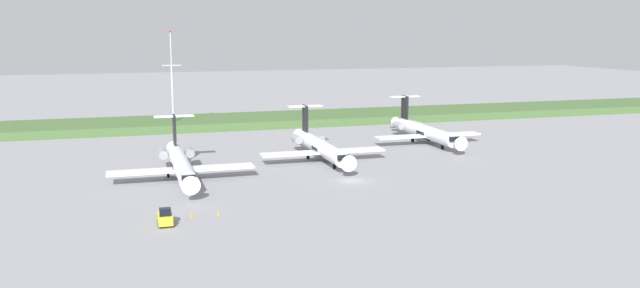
{
  "coord_description": "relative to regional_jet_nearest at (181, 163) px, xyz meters",
  "views": [
    {
      "loc": [
        -34.27,
        -96.11,
        23.67
      ],
      "look_at": [
        0.0,
        16.92,
        3.0
      ],
      "focal_mm": 36.9,
      "sensor_mm": 36.0,
      "label": 1
    }
  ],
  "objects": [
    {
      "name": "ground_plane",
      "position": [
        25.76,
        21.19,
        -2.54
      ],
      "size": [
        500.0,
        500.0,
        0.0
      ],
      "primitive_type": "plane",
      "color": "gray"
    },
    {
      "name": "grass_berm",
      "position": [
        25.76,
        56.8,
        -1.55
      ],
      "size": [
        320.0,
        20.0,
        1.98
      ],
      "primitive_type": "cube",
      "color": "#426033",
      "rests_on": "ground"
    },
    {
      "name": "regional_jet_nearest",
      "position": [
        0.0,
        0.0,
        0.0
      ],
      "size": [
        22.81,
        31.0,
        9.0
      ],
      "color": "silver",
      "rests_on": "ground"
    },
    {
      "name": "regional_jet_second",
      "position": [
        25.82,
        7.91,
        0.0
      ],
      "size": [
        22.81,
        31.0,
        9.0
      ],
      "color": "silver",
      "rests_on": "ground"
    },
    {
      "name": "regional_jet_third",
      "position": [
        52.2,
        19.3,
        0.0
      ],
      "size": [
        22.81,
        31.0,
        9.0
      ],
      "color": "silver",
      "rests_on": "ground"
    },
    {
      "name": "antenna_mast",
      "position": [
        3.1,
        54.09,
        7.17
      ],
      "size": [
        4.4,
        0.5,
        23.4
      ],
      "color": "#B2B2B7",
      "rests_on": "ground"
    },
    {
      "name": "baggage_tug",
      "position": [
        -4.17,
        -25.37,
        -1.53
      ],
      "size": [
        1.72,
        3.2,
        2.3
      ],
      "color": "yellow",
      "rests_on": "ground"
    },
    {
      "name": "safety_cone_front_marker",
      "position": [
        -3.54,
        -22.32,
        -2.26
      ],
      "size": [
        0.44,
        0.44,
        0.55
      ],
      "primitive_type": "cone",
      "color": "orange",
      "rests_on": "ground"
    },
    {
      "name": "safety_cone_mid_marker",
      "position": [
        -0.65,
        -22.65,
        -2.26
      ],
      "size": [
        0.44,
        0.44,
        0.55
      ],
      "primitive_type": "cone",
      "color": "orange",
      "rests_on": "ground"
    },
    {
      "name": "safety_cone_rear_marker",
      "position": [
        2.78,
        -22.4,
        -2.26
      ],
      "size": [
        0.44,
        0.44,
        0.55
      ],
      "primitive_type": "cone",
      "color": "orange",
      "rests_on": "ground"
    }
  ]
}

